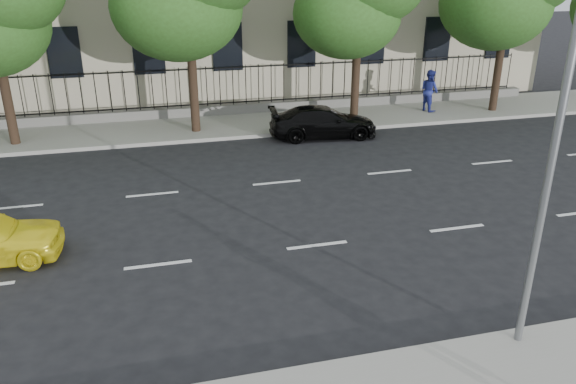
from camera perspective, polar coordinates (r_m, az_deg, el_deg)
name	(u,v)px	position (r m, az deg, el deg)	size (l,w,h in m)	color
ground	(351,298)	(12.47, 6.40, -10.66)	(120.00, 120.00, 0.00)	black
far_sidewalk	(240,124)	(24.93, -4.88, 6.89)	(60.00, 4.00, 0.15)	gray
lane_markings	(294,210)	(16.43, 0.66, -1.84)	(49.60, 4.62, 0.01)	silver
iron_fence	(234,102)	(26.41, -5.55, 9.05)	(30.00, 0.50, 2.20)	slate
street_light	(546,69)	(10.31, 24.71, 11.31)	(0.25, 3.32, 8.05)	slate
black_sedan	(323,122)	(23.12, 3.58, 7.11)	(1.78, 4.39, 1.27)	black
pedestrian_far	(429,90)	(27.42, 14.18, 9.98)	(0.94, 0.73, 1.93)	navy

